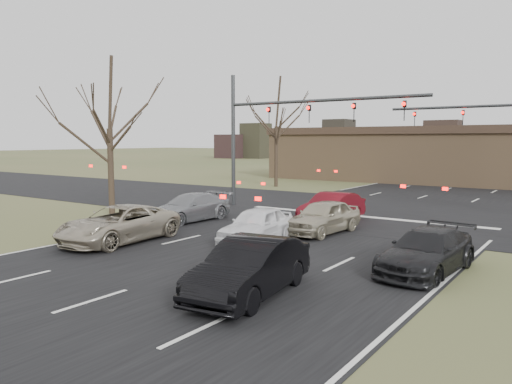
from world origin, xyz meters
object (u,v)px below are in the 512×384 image
car_silver_suv (119,224)px  car_white_sedan (257,225)px  car_black_hatch (250,268)px  car_grey_ahead (190,207)px  car_red_ahead (332,208)px  car_charcoal_sedan (427,251)px  mast_arm_near (278,122)px  car_silver_ahead (323,217)px  building (491,155)px

car_silver_suv → car_white_sedan: size_ratio=1.26×
car_black_hatch → car_grey_ahead: size_ratio=0.96×
car_black_hatch → car_red_ahead: bearing=98.5°
car_black_hatch → car_charcoal_sedan: (3.10, 4.98, -0.08)m
car_silver_suv → car_black_hatch: car_black_hatch is taller
mast_arm_near → car_red_ahead: bearing=-27.6°
car_black_hatch → car_silver_ahead: bearing=97.7°
building → car_grey_ahead: building is taller
building → mast_arm_near: bearing=-106.1°
mast_arm_near → car_silver_ahead: bearing=-43.0°
car_white_sedan → car_grey_ahead: size_ratio=0.88×
car_black_hatch → car_grey_ahead: (-9.50, 8.11, -0.06)m
building → car_grey_ahead: 32.41m
building → car_charcoal_sedan: (4.10, -34.34, -2.00)m
mast_arm_near → car_silver_suv: bearing=-90.2°
car_grey_ahead → car_silver_ahead: 7.05m
car_grey_ahead → car_silver_ahead: size_ratio=1.11×
building → car_silver_suv: bearing=-101.2°
mast_arm_near → car_grey_ahead: (-1.27, -6.22, -4.38)m
building → car_red_ahead: size_ratio=9.56×
mast_arm_near → car_red_ahead: mast_arm_near is taller
mast_arm_near → car_grey_ahead: size_ratio=2.55×
car_grey_ahead → car_black_hatch: bearing=-36.9°
building → car_red_ahead: (-2.50, -27.47, -1.93)m
car_white_sedan → car_grey_ahead: car_white_sedan is taller
car_silver_suv → car_black_hatch: (8.27, -2.61, 0.02)m
car_white_sedan → building: bearing=79.1°
car_white_sedan → car_black_hatch: size_ratio=0.91×
mast_arm_near → car_charcoal_sedan: bearing=-39.5°
car_charcoal_sedan → car_silver_ahead: car_silver_ahead is taller
car_grey_ahead → car_silver_ahead: (7.00, 0.86, 0.04)m
car_grey_ahead → car_silver_suv: bearing=-73.8°
car_white_sedan → car_silver_ahead: bearing=63.2°
car_silver_ahead → car_silver_suv: bearing=-127.3°
car_black_hatch → car_red_ahead: size_ratio=1.03×
car_black_hatch → car_red_ahead: car_black_hatch is taller
building → car_red_ahead: 27.66m
mast_arm_near → car_grey_ahead: mast_arm_near is taller
car_silver_suv → car_charcoal_sedan: 11.62m
building → car_silver_suv: 37.48m
car_white_sedan → car_red_ahead: (0.23, 6.16, 0.02)m
car_black_hatch → car_silver_ahead: size_ratio=1.06×
car_white_sedan → car_red_ahead: bearing=81.6°
car_black_hatch → car_silver_ahead: (-2.50, 8.97, -0.02)m
building → car_white_sedan: size_ratio=10.19×
mast_arm_near → car_charcoal_sedan: (11.33, -9.34, -4.41)m
car_silver_suv → car_grey_ahead: car_silver_suv is taller
car_silver_suv → car_silver_ahead: (5.77, 6.36, 0.00)m
car_charcoal_sedan → car_silver_ahead: bearing=149.6°
car_silver_suv → car_silver_ahead: 8.59m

